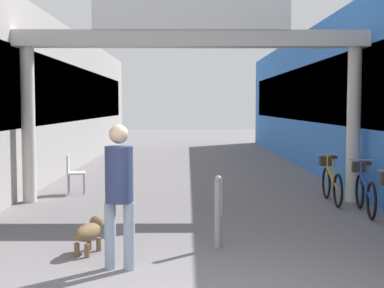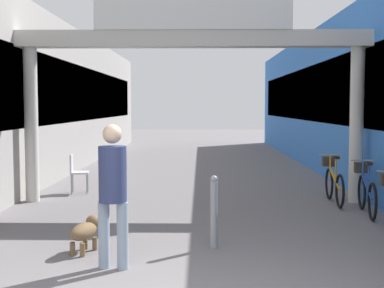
{
  "view_description": "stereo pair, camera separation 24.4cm",
  "coord_description": "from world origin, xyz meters",
  "px_view_note": "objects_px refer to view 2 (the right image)",
  "views": [
    {
      "loc": [
        -0.09,
        -4.76,
        1.99
      ],
      "look_at": [
        0.0,
        4.87,
        1.3
      ],
      "focal_mm": 50.0,
      "sensor_mm": 36.0,
      "label": 1
    },
    {
      "loc": [
        0.16,
        -4.76,
        1.99
      ],
      "look_at": [
        0.0,
        4.87,
        1.3
      ],
      "focal_mm": 50.0,
      "sensor_mm": 36.0,
      "label": 2
    }
  ],
  "objects_px": {
    "pedestrian_with_dog": "(113,186)",
    "cafe_chair_aluminium_nearer": "(76,170)",
    "dog_on_leash": "(85,231)",
    "bicycle_orange_farthest": "(333,181)",
    "bollard_post_metal": "(214,211)",
    "bicycle_blue_third": "(366,190)"
  },
  "relations": [
    {
      "from": "bicycle_blue_third",
      "to": "pedestrian_with_dog",
      "type": "bearing_deg",
      "value": -140.42
    },
    {
      "from": "bicycle_orange_farthest",
      "to": "cafe_chair_aluminium_nearer",
      "type": "xyz_separation_m",
      "value": [
        -5.56,
        1.08,
        0.1
      ]
    },
    {
      "from": "pedestrian_with_dog",
      "to": "bicycle_orange_farthest",
      "type": "xyz_separation_m",
      "value": [
        3.79,
        4.53,
        -0.58
      ]
    },
    {
      "from": "dog_on_leash",
      "to": "cafe_chair_aluminium_nearer",
      "type": "height_order",
      "value": "cafe_chair_aluminium_nearer"
    },
    {
      "from": "pedestrian_with_dog",
      "to": "bollard_post_metal",
      "type": "distance_m",
      "value": 1.66
    },
    {
      "from": "bicycle_orange_farthest",
      "to": "pedestrian_with_dog",
      "type": "bearing_deg",
      "value": -129.94
    },
    {
      "from": "pedestrian_with_dog",
      "to": "bollard_post_metal",
      "type": "xyz_separation_m",
      "value": [
        1.25,
        0.97,
        -0.5
      ]
    },
    {
      "from": "pedestrian_with_dog",
      "to": "bicycle_orange_farthest",
      "type": "relative_size",
      "value": 1.05
    },
    {
      "from": "pedestrian_with_dog",
      "to": "cafe_chair_aluminium_nearer",
      "type": "relative_size",
      "value": 1.99
    },
    {
      "from": "pedestrian_with_dog",
      "to": "bicycle_orange_farthest",
      "type": "height_order",
      "value": "pedestrian_with_dog"
    },
    {
      "from": "bicycle_orange_farthest",
      "to": "bollard_post_metal",
      "type": "distance_m",
      "value": 4.38
    },
    {
      "from": "pedestrian_with_dog",
      "to": "cafe_chair_aluminium_nearer",
      "type": "height_order",
      "value": "pedestrian_with_dog"
    },
    {
      "from": "pedestrian_with_dog",
      "to": "cafe_chair_aluminium_nearer",
      "type": "xyz_separation_m",
      "value": [
        -1.77,
        5.61,
        -0.48
      ]
    },
    {
      "from": "bicycle_blue_third",
      "to": "bollard_post_metal",
      "type": "distance_m",
      "value": 3.76
    },
    {
      "from": "bicycle_orange_farthest",
      "to": "cafe_chair_aluminium_nearer",
      "type": "height_order",
      "value": "bicycle_orange_farthest"
    },
    {
      "from": "bicycle_blue_third",
      "to": "bicycle_orange_farthest",
      "type": "relative_size",
      "value": 1.0
    },
    {
      "from": "bollard_post_metal",
      "to": "cafe_chair_aluminium_nearer",
      "type": "relative_size",
      "value": 1.15
    },
    {
      "from": "dog_on_leash",
      "to": "bollard_post_metal",
      "type": "relative_size",
      "value": 0.65
    },
    {
      "from": "bicycle_orange_farthest",
      "to": "cafe_chair_aluminium_nearer",
      "type": "distance_m",
      "value": 5.67
    },
    {
      "from": "pedestrian_with_dog",
      "to": "dog_on_leash",
      "type": "xyz_separation_m",
      "value": [
        -0.5,
        0.73,
        -0.73
      ]
    },
    {
      "from": "cafe_chair_aluminium_nearer",
      "to": "bollard_post_metal",
      "type": "bearing_deg",
      "value": -56.95
    },
    {
      "from": "cafe_chair_aluminium_nearer",
      "to": "dog_on_leash",
      "type": "bearing_deg",
      "value": -75.43
    }
  ]
}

